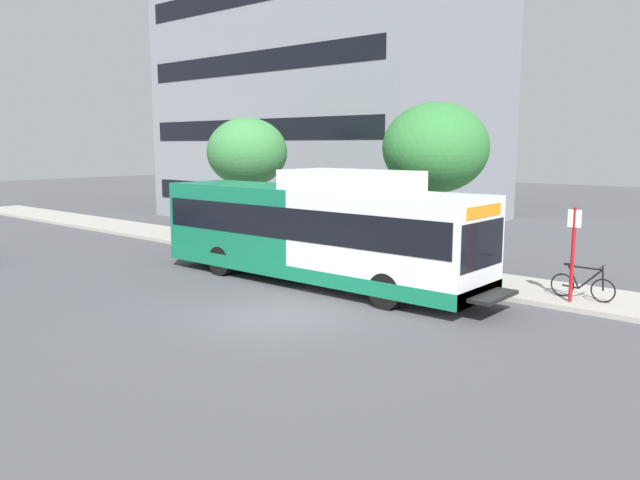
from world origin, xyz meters
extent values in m
plane|color=#4C4C51|center=(0.00, 8.00, 0.00)|extent=(120.00, 120.00, 0.00)
cube|color=#A8A399|center=(7.00, 6.00, 0.07)|extent=(3.00, 56.00, 0.14)
cube|color=white|center=(3.71, -1.08, 1.69)|extent=(2.54, 5.80, 2.73)
cube|color=#14724C|center=(3.71, 4.72, 1.69)|extent=(2.54, 5.80, 2.73)
cube|color=#14724C|center=(3.71, 1.82, 0.54)|extent=(2.57, 11.60, 0.44)
cube|color=black|center=(3.71, 1.82, 2.05)|extent=(2.58, 11.25, 0.96)
cube|color=black|center=(3.71, -3.94, 1.85)|extent=(2.34, 0.10, 1.24)
cube|color=orange|center=(3.71, -3.95, 2.72)|extent=(1.90, 0.08, 0.32)
cube|color=white|center=(3.71, 0.37, 3.35)|extent=(2.16, 4.06, 0.60)
cube|color=black|center=(3.71, -4.33, 0.55)|extent=(1.78, 0.60, 0.10)
cylinder|color=black|center=(2.58, -1.78, 0.50)|extent=(0.30, 1.00, 1.00)
cylinder|color=black|center=(4.84, -1.78, 0.50)|extent=(0.30, 1.00, 1.00)
cylinder|color=black|center=(2.58, 5.01, 0.50)|extent=(0.30, 1.00, 1.00)
cylinder|color=black|center=(4.84, 5.01, 0.50)|extent=(0.30, 1.00, 1.00)
cylinder|color=red|center=(6.08, -5.47, 1.44)|extent=(0.10, 0.10, 2.60)
cube|color=white|center=(6.06, -5.47, 2.44)|extent=(0.04, 0.36, 0.48)
torus|color=black|center=(6.56, -6.18, 0.47)|extent=(0.04, 0.66, 0.66)
torus|color=black|center=(6.56, -5.08, 0.47)|extent=(0.04, 0.66, 0.66)
cylinder|color=black|center=(6.56, -5.83, 0.74)|extent=(0.05, 0.64, 0.64)
cylinder|color=black|center=(6.56, -5.38, 0.74)|extent=(0.05, 0.34, 0.62)
cylinder|color=black|center=(6.56, -5.68, 1.04)|extent=(0.05, 0.90, 0.05)
cylinder|color=black|center=(6.56, -5.30, 0.46)|extent=(0.05, 0.45, 0.08)
cylinder|color=black|center=(6.56, -6.15, 0.81)|extent=(0.05, 0.10, 0.67)
cylinder|color=black|center=(6.56, -6.13, 1.14)|extent=(0.52, 0.03, 0.03)
cube|color=black|center=(6.56, -5.23, 1.08)|extent=(0.12, 0.24, 0.06)
cylinder|color=#4C3823|center=(7.69, -0.18, 1.55)|extent=(0.28, 0.28, 2.81)
ellipsoid|color=#337A38|center=(7.69, -0.18, 4.30)|extent=(3.59, 3.59, 3.06)
cylinder|color=#4C3823|center=(7.83, 9.32, 1.45)|extent=(0.28, 0.28, 2.62)
ellipsoid|color=#3D8442|center=(7.83, 9.32, 4.08)|extent=(3.52, 3.52, 2.99)
cube|color=black|center=(18.28, 13.31, 1.73)|extent=(12.52, 16.76, 1.10)
cube|color=black|center=(18.28, 13.31, 5.19)|extent=(12.52, 16.76, 1.10)
cube|color=black|center=(18.28, 13.31, 8.65)|extent=(12.52, 16.76, 1.10)
cube|color=black|center=(18.28, 13.31, 12.11)|extent=(12.52, 16.76, 1.10)
cylinder|color=#B7B7BC|center=(24.05, 26.99, 2.79)|extent=(1.10, 1.10, 5.57)
cylinder|color=#B7B7BC|center=(24.05, 26.99, 8.36)|extent=(0.91, 0.91, 5.57)
cylinder|color=#B7B7BC|center=(24.05, 26.99, 13.94)|extent=(0.72, 0.72, 5.57)
camera|label=1|loc=(-11.06, -11.16, 4.41)|focal=35.11mm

